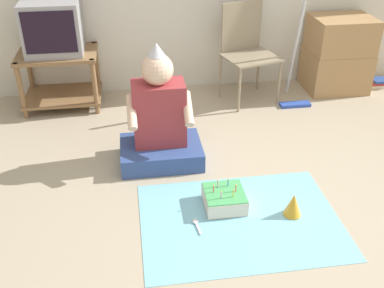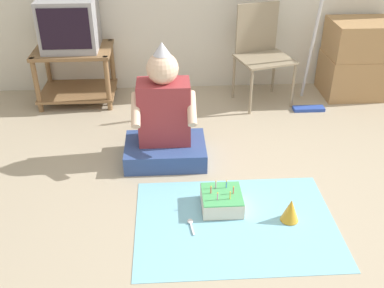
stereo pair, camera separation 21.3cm
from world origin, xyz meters
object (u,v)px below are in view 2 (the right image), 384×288
object	(u,v)px
birthday_cake	(222,200)
person_seated	(164,122)
dust_mop	(312,67)
party_hat_blue	(290,210)
cardboard_box_stack	(356,59)
tv	(69,23)
folding_chair	(261,48)

from	to	relation	value
birthday_cake	person_seated	bearing A→B (deg)	119.59
dust_mop	party_hat_blue	xyz separation A→B (m)	(-0.55, -1.56, -0.31)
dust_mop	birthday_cake	size ratio (longest dim) A/B	5.13
party_hat_blue	person_seated	bearing A→B (deg)	134.52
cardboard_box_stack	party_hat_blue	xyz separation A→B (m)	(-1.05, -1.83, -0.27)
tv	birthday_cake	xyz separation A→B (m)	(1.16, -1.70, -0.67)
folding_chair	cardboard_box_stack	world-z (taller)	folding_chair
folding_chair	party_hat_blue	distance (m)	1.82
dust_mop	person_seated	size ratio (longest dim) A/B	1.47
folding_chair	birthday_cake	bearing A→B (deg)	-108.07
dust_mop	party_hat_blue	bearing A→B (deg)	-109.33
folding_chair	person_seated	xyz separation A→B (m)	(-0.88, -1.00, -0.20)
cardboard_box_stack	tv	bearing A→B (deg)	179.59
folding_chair	dust_mop	distance (m)	0.48
cardboard_box_stack	birthday_cake	world-z (taller)	cardboard_box_stack
person_seated	party_hat_blue	xyz separation A→B (m)	(0.75, -0.77, -0.22)
tv	cardboard_box_stack	bearing A→B (deg)	-0.41
cardboard_box_stack	dust_mop	distance (m)	0.57
tv	folding_chair	size ratio (longest dim) A/B	0.54
folding_chair	party_hat_blue	bearing A→B (deg)	-94.08
cardboard_box_stack	person_seated	size ratio (longest dim) A/B	0.80
folding_chair	person_seated	bearing A→B (deg)	-131.32
folding_chair	birthday_cake	xyz separation A→B (m)	(-0.53, -1.62, -0.44)
cardboard_box_stack	person_seated	bearing A→B (deg)	-149.66
person_seated	birthday_cake	bearing A→B (deg)	-60.41
birthday_cake	folding_chair	bearing A→B (deg)	71.93
cardboard_box_stack	person_seated	world-z (taller)	person_seated
cardboard_box_stack	person_seated	xyz separation A→B (m)	(-1.81, -1.06, -0.05)
tv	dust_mop	world-z (taller)	dust_mop
tv	dust_mop	bearing A→B (deg)	-7.69
tv	party_hat_blue	size ratio (longest dim) A/B	3.15
folding_chair	birthday_cake	distance (m)	1.76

